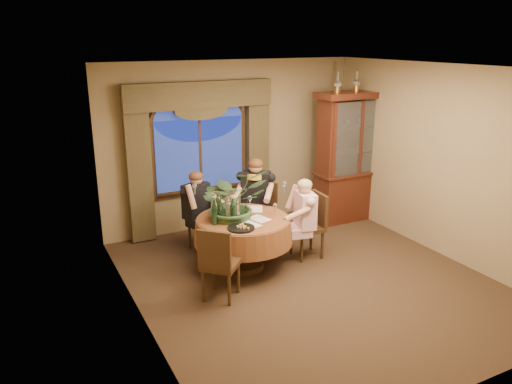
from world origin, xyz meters
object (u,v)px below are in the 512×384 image
oil_lamp_left (338,82)px  olive_bowl (246,217)px  chair_back_right (261,216)px  person_scarf (256,201)px  oil_lamp_right (375,80)px  centerpiece_plant (232,176)px  wine_bottle_1 (228,209)px  wine_bottle_3 (218,206)px  wine_bottle_2 (215,209)px  person_pink (305,221)px  chair_right (307,226)px  person_back (196,211)px  china_cabinet (352,157)px  stoneware_vase (234,206)px  wine_bottle_4 (214,213)px  chair_back (204,219)px  chair_front_left (221,262)px  wine_bottle_0 (233,210)px  dining_table (243,243)px  oil_lamp_center (357,81)px

oil_lamp_left → olive_bowl: size_ratio=2.30×
oil_lamp_left → chair_back_right: oil_lamp_left is taller
oil_lamp_left → person_scarf: size_ratio=0.25×
oil_lamp_right → olive_bowl: oil_lamp_right is taller
chair_back_right → centerpiece_plant: size_ratio=0.94×
wine_bottle_1 → wine_bottle_3: (-0.08, 0.18, 0.00)m
person_scarf → wine_bottle_2: person_scarf is taller
oil_lamp_right → wine_bottle_1: size_ratio=1.03×
person_pink → wine_bottle_3: 1.28m
chair_back_right → centerpiece_plant: 1.24m
wine_bottle_3 → chair_right: bearing=-12.2°
person_pink → person_back: person_back is taller
person_back → person_scarf: size_ratio=0.91×
chair_right → chair_back_right: 0.81m
china_cabinet → stoneware_vase: (-2.69, -0.87, -0.23)m
wine_bottle_1 → china_cabinet: bearing=18.8°
china_cabinet → wine_bottle_1: (-2.82, -0.96, -0.22)m
oil_lamp_left → person_back: size_ratio=0.27×
stoneware_vase → wine_bottle_2: size_ratio=0.91×
chair_back_right → wine_bottle_4: size_ratio=2.91×
china_cabinet → centerpiece_plant: china_cabinet is taller
oil_lamp_right → chair_back: 3.79m
chair_front_left → wine_bottle_0: wine_bottle_0 is taller
wine_bottle_1 → stoneware_vase: bearing=34.8°
dining_table → chair_back_right: bearing=46.0°
person_back → oil_lamp_center: bearing=159.4°
chair_back → wine_bottle_4: 1.04m
oil_lamp_right → centerpiece_plant: (-3.11, -0.88, -1.09)m
oil_lamp_left → olive_bowl: bearing=-155.0°
chair_right → chair_back: (-1.25, 0.95, 0.00)m
chair_right → chair_front_left: same height
dining_table → person_scarf: person_scarf is taller
wine_bottle_1 → wine_bottle_3: size_ratio=1.00×
person_back → wine_bottle_3: size_ratio=3.83×
centerpiece_plant → olive_bowl: 0.61m
china_cabinet → stoneware_vase: size_ratio=7.58×
oil_lamp_center → stoneware_vase: bearing=-162.0°
person_pink → wine_bottle_3: (-1.18, 0.39, 0.29)m
wine_bottle_4 → chair_back_right: bearing=32.6°
chair_back → stoneware_vase: size_ratio=3.21×
person_pink → person_scarf: (-0.32, 0.93, 0.07)m
person_pink → chair_back: bearing=58.9°
chair_right → stoneware_vase: 1.19m
oil_lamp_left → person_pink: size_ratio=0.27×
chair_back_right → centerpiece_plant: (-0.72, -0.52, 0.87)m
stoneware_vase → wine_bottle_2: wine_bottle_2 is taller
chair_right → centerpiece_plant: size_ratio=0.94×
dining_table → person_scarf: bearing=52.0°
chair_back_right → wine_bottle_0: bearing=85.4°
wine_bottle_2 → wine_bottle_4: bearing=-113.4°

